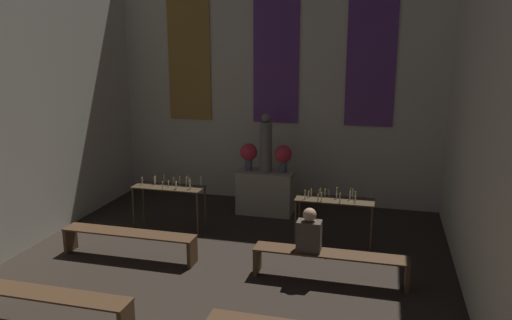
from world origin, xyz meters
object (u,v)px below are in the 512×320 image
(candle_rack_left, at_px, (169,192))
(candle_rack_right, at_px, (334,205))
(pew_third_left, at_px, (45,301))
(person_seated, at_px, (309,232))
(statue, at_px, (266,145))
(pew_back_right, at_px, (330,260))
(altar, at_px, (266,192))
(flower_vase_right, at_px, (283,155))
(pew_back_left, at_px, (129,238))
(flower_vase_left, at_px, (249,154))

(candle_rack_left, distance_m, candle_rack_right, 3.13)
(pew_third_left, bearing_deg, person_seated, 35.37)
(statue, bearing_deg, candle_rack_right, -41.06)
(pew_back_right, bearing_deg, altar, 120.78)
(candle_rack_left, distance_m, pew_third_left, 3.58)
(altar, relative_size, flower_vase_right, 2.03)
(pew_back_left, bearing_deg, candle_rack_right, 23.81)
(altar, bearing_deg, pew_back_right, -59.22)
(altar, xyz_separation_m, flower_vase_right, (0.37, 0.00, 0.81))
(flower_vase_right, bearing_deg, candle_rack_right, -48.66)
(flower_vase_right, distance_m, candle_rack_left, 2.42)
(candle_rack_left, bearing_deg, candle_rack_right, -0.04)
(statue, xyz_separation_m, pew_back_right, (1.66, -2.79, -1.12))
(altar, distance_m, candle_rack_left, 2.09)
(person_seated, bearing_deg, pew_third_left, -144.63)
(flower_vase_left, relative_size, pew_back_right, 0.25)
(flower_vase_left, distance_m, pew_third_left, 5.16)
(candle_rack_left, bearing_deg, statue, 41.08)
(candle_rack_left, xyz_separation_m, pew_third_left, (-0.10, -3.55, -0.40))
(altar, bearing_deg, pew_back_left, -120.78)
(altar, height_order, person_seated, person_seated)
(candle_rack_left, bearing_deg, pew_back_left, -93.91)
(flower_vase_right, distance_m, candle_rack_right, 1.89)
(pew_back_left, distance_m, pew_back_right, 3.32)
(flower_vase_right, distance_m, pew_back_left, 3.56)
(altar, height_order, pew_third_left, altar)
(candle_rack_right, bearing_deg, pew_back_left, -156.19)
(statue, distance_m, candle_rack_right, 2.20)
(candle_rack_right, bearing_deg, pew_third_left, -132.24)
(candle_rack_right, height_order, pew_back_left, candle_rack_right)
(candle_rack_left, distance_m, pew_back_right, 3.54)
(flower_vase_left, bearing_deg, person_seated, -58.55)
(altar, distance_m, statue, 1.01)
(altar, relative_size, statue, 0.95)
(candle_rack_right, bearing_deg, flower_vase_left, 144.77)
(statue, xyz_separation_m, pew_third_left, (-1.66, -4.91, -1.12))
(candle_rack_left, xyz_separation_m, pew_back_left, (-0.10, -1.42, -0.40))
(flower_vase_right, bearing_deg, altar, 180.00)
(flower_vase_right, bearing_deg, pew_back_right, -65.09)
(flower_vase_right, height_order, candle_rack_right, flower_vase_right)
(pew_third_left, relative_size, pew_back_left, 1.00)
(statue, distance_m, pew_back_right, 3.43)
(flower_vase_left, distance_m, person_seated, 3.31)
(altar, height_order, pew_back_left, altar)
(statue, distance_m, pew_third_left, 5.31)
(candle_rack_right, bearing_deg, altar, 138.94)
(flower_vase_left, distance_m, flower_vase_right, 0.73)
(candle_rack_right, xyz_separation_m, pew_back_left, (-3.22, -1.42, -0.40))
(pew_back_left, relative_size, pew_back_right, 1.00)
(pew_back_left, bearing_deg, statue, 59.22)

